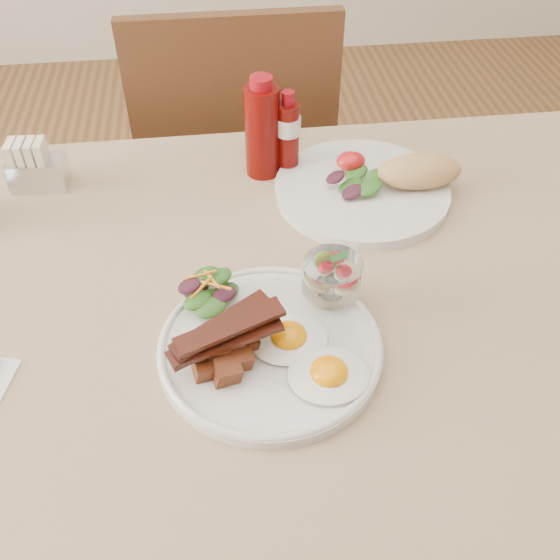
{
  "coord_description": "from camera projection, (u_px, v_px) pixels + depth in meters",
  "views": [
    {
      "loc": [
        -0.05,
        -0.59,
        1.36
      ],
      "look_at": [
        0.02,
        -0.03,
        0.82
      ],
      "focal_mm": 40.0,
      "sensor_mm": 36.0,
      "label": 1
    }
  ],
  "objects": [
    {
      "name": "table",
      "position": [
        265.0,
        341.0,
        0.91
      ],
      "size": [
        1.33,
        0.88,
        0.75
      ],
      "color": "#4F3219",
      "rests_on": "ground"
    },
    {
      "name": "chair_far",
      "position": [
        236.0,
        168.0,
        1.48
      ],
      "size": [
        0.42,
        0.42,
        0.93
      ],
      "color": "#4F3219",
      "rests_on": "ground"
    },
    {
      "name": "main_plate",
      "position": [
        270.0,
        348.0,
        0.78
      ],
      "size": [
        0.28,
        0.28,
        0.02
      ],
      "primitive_type": "cylinder",
      "color": "silver",
      "rests_on": "table"
    },
    {
      "name": "fried_eggs",
      "position": [
        308.0,
        355.0,
        0.75
      ],
      "size": [
        0.16,
        0.18,
        0.03
      ],
      "rotation": [
        0.0,
        0.0,
        -0.37
      ],
      "color": "white",
      "rests_on": "main_plate"
    },
    {
      "name": "bacon_potato_pile",
      "position": [
        225.0,
        345.0,
        0.73
      ],
      "size": [
        0.14,
        0.1,
        0.06
      ],
      "rotation": [
        0.0,
        0.0,
        -0.06
      ],
      "color": "maroon",
      "rests_on": "main_plate"
    },
    {
      "name": "side_salad",
      "position": [
        209.0,
        293.0,
        0.81
      ],
      "size": [
        0.08,
        0.08,
        0.04
      ],
      "rotation": [
        0.0,
        0.0,
        -0.18
      ],
      "color": "#214C14",
      "rests_on": "main_plate"
    },
    {
      "name": "fruit_cup",
      "position": [
        332.0,
        276.0,
        0.8
      ],
      "size": [
        0.08,
        0.08,
        0.08
      ],
      "rotation": [
        0.0,
        0.0,
        -0.11
      ],
      "color": "white",
      "rests_on": "main_plate"
    },
    {
      "name": "second_plate",
      "position": [
        376.0,
        184.0,
        1.01
      ],
      "size": [
        0.31,
        0.29,
        0.07
      ],
      "rotation": [
        0.0,
        0.0,
        0.37
      ],
      "color": "silver",
      "rests_on": "table"
    },
    {
      "name": "ketchup_bottle",
      "position": [
        262.0,
        130.0,
        1.02
      ],
      "size": [
        0.07,
        0.07,
        0.17
      ],
      "rotation": [
        0.0,
        0.0,
        -0.26
      ],
      "color": "#550604",
      "rests_on": "table"
    },
    {
      "name": "hot_sauce_bottle",
      "position": [
        288.0,
        135.0,
        1.02
      ],
      "size": [
        0.05,
        0.05,
        0.15
      ],
      "rotation": [
        0.0,
        0.0,
        0.26
      ],
      "color": "#550604",
      "rests_on": "table"
    },
    {
      "name": "sugar_caddy",
      "position": [
        35.0,
        168.0,
        1.02
      ],
      "size": [
        0.09,
        0.06,
        0.08
      ],
      "rotation": [
        0.0,
        0.0,
        -0.06
      ],
      "color": "silver",
      "rests_on": "table"
    }
  ]
}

